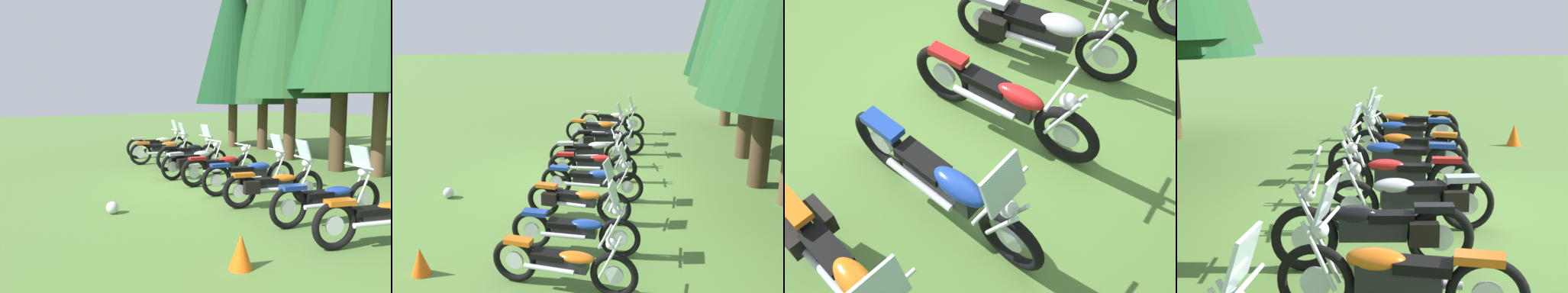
# 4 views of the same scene
# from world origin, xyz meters

# --- Properties ---
(ground_plane) EXTENTS (80.00, 80.00, 0.00)m
(ground_plane) POSITION_xyz_m (0.00, 0.00, 0.00)
(ground_plane) COLOR #547A38
(motorcycle_0) EXTENTS (0.81, 2.31, 1.39)m
(motorcycle_0) POSITION_xyz_m (-5.04, 1.08, 0.49)
(motorcycle_0) COLOR black
(motorcycle_0) RESTS_ON ground_plane
(motorcycle_1) EXTENTS (0.86, 2.25, 1.38)m
(motorcycle_1) POSITION_xyz_m (-3.68, 0.53, 0.50)
(motorcycle_1) COLOR black
(motorcycle_1) RESTS_ON ground_plane
(motorcycle_2) EXTENTS (0.74, 2.27, 1.39)m
(motorcycle_2) POSITION_xyz_m (-2.35, 0.61, 0.48)
(motorcycle_2) COLOR black
(motorcycle_2) RESTS_ON ground_plane
(motorcycle_3) EXTENTS (0.72, 2.28, 1.02)m
(motorcycle_3) POSITION_xyz_m (-1.12, -0.00, 0.47)
(motorcycle_3) COLOR black
(motorcycle_3) RESTS_ON ground_plane
(motorcycle_4) EXTENTS (0.64, 2.29, 1.03)m
(motorcycle_4) POSITION_xyz_m (0.04, 0.03, 0.45)
(motorcycle_4) COLOR black
(motorcycle_4) RESTS_ON ground_plane
(motorcycle_5) EXTENTS (0.90, 2.36, 1.38)m
(motorcycle_5) POSITION_xyz_m (1.25, -0.05, 0.48)
(motorcycle_5) COLOR black
(motorcycle_5) RESTS_ON ground_plane
(motorcycle_6) EXTENTS (1.00, 2.17, 1.37)m
(motorcycle_6) POSITION_xyz_m (2.36, -0.46, 0.46)
(motorcycle_6) COLOR black
(motorcycle_6) RESTS_ON ground_plane
(motorcycle_7) EXTENTS (0.88, 2.32, 1.38)m
(motorcycle_7) POSITION_xyz_m (3.79, -0.51, 0.47)
(motorcycle_7) COLOR black
(motorcycle_7) RESTS_ON ground_plane
(motorcycle_8) EXTENTS (1.04, 2.29, 1.03)m
(motorcycle_8) POSITION_xyz_m (4.94, -0.75, 0.45)
(motorcycle_8) COLOR black
(motorcycle_8) RESTS_ON ground_plane
(traffic_cone) EXTENTS (0.32, 0.32, 0.48)m
(traffic_cone) POSITION_xyz_m (4.37, -3.11, 0.24)
(traffic_cone) COLOR #EA590F
(traffic_cone) RESTS_ON ground_plane
(dropped_helmet) EXTENTS (0.25, 0.25, 0.25)m
(dropped_helmet) POSITION_xyz_m (0.97, -3.43, 0.12)
(dropped_helmet) COLOR silver
(dropped_helmet) RESTS_ON ground_plane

